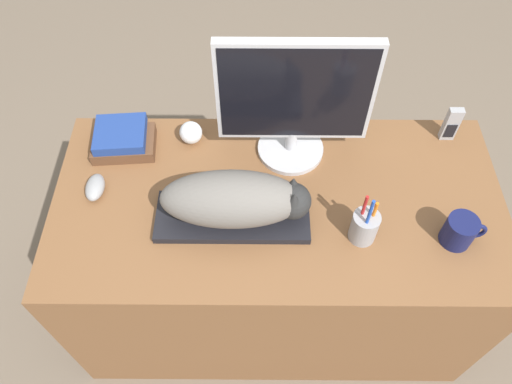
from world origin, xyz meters
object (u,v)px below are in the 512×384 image
object	(u,v)px
computer_mouse	(95,187)
book_stack	(123,140)
cat	(238,199)
pen_cup	(364,226)
coffee_mug	(460,231)
phone	(451,124)
baseball	(191,133)
keyboard	(233,217)
monitor	(295,99)

from	to	relation	value
computer_mouse	book_stack	bearing A→B (deg)	72.20
cat	pen_cup	xyz separation A→B (m)	(0.35, -0.05, -0.05)
coffee_mug	pen_cup	xyz separation A→B (m)	(-0.26, 0.01, 0.01)
cat	phone	distance (m)	0.74
pen_cup	baseball	world-z (taller)	pen_cup
cat	baseball	bearing A→B (deg)	118.06
keyboard	monitor	world-z (taller)	monitor
monitor	phone	distance (m)	0.54
phone	cat	bearing A→B (deg)	-154.26
keyboard	computer_mouse	bearing A→B (deg)	166.93
monitor	book_stack	xyz separation A→B (m)	(-0.53, 0.01, -0.19)
cat	keyboard	bearing A→B (deg)	180.00
keyboard	phone	distance (m)	0.76
keyboard	pen_cup	size ratio (longest dim) A/B	2.22
baseball	phone	bearing A→B (deg)	1.27
book_stack	computer_mouse	bearing A→B (deg)	-107.80
computer_mouse	baseball	bearing A→B (deg)	37.40
keyboard	monitor	xyz separation A→B (m)	(0.17, 0.26, 0.21)
cat	coffee_mug	xyz separation A→B (m)	(0.61, -0.06, -0.06)
baseball	phone	world-z (taller)	phone
pen_cup	book_stack	world-z (taller)	pen_cup
pen_cup	book_stack	distance (m)	0.79
pen_cup	baseball	distance (m)	0.62
monitor	pen_cup	distance (m)	0.41
computer_mouse	baseball	xyz separation A→B (m)	(0.27, 0.21, 0.02)
keyboard	pen_cup	world-z (taller)	pen_cup
cat	computer_mouse	bearing A→B (deg)	167.45
monitor	phone	bearing A→B (deg)	6.91
coffee_mug	book_stack	size ratio (longest dim) A/B	0.58
pen_cup	book_stack	size ratio (longest dim) A/B	0.97
phone	book_stack	world-z (taller)	phone
coffee_mug	baseball	world-z (taller)	coffee_mug
monitor	pen_cup	size ratio (longest dim) A/B	2.25
cat	coffee_mug	size ratio (longest dim) A/B	3.50
computer_mouse	phone	bearing A→B (deg)	11.59
pen_cup	book_stack	xyz separation A→B (m)	(-0.72, 0.33, -0.02)
coffee_mug	computer_mouse	bearing A→B (deg)	171.26
coffee_mug	pen_cup	distance (m)	0.26
book_stack	coffee_mug	bearing A→B (deg)	-18.84
cat	coffee_mug	distance (m)	0.62
keyboard	pen_cup	xyz separation A→B (m)	(0.36, -0.05, 0.04)
computer_mouse	coffee_mug	world-z (taller)	coffee_mug
keyboard	cat	world-z (taller)	cat
cat	computer_mouse	xyz separation A→B (m)	(-0.43, 0.10, -0.08)
keyboard	cat	bearing A→B (deg)	0.00
keyboard	coffee_mug	xyz separation A→B (m)	(0.63, -0.06, 0.03)
pen_cup	coffee_mug	bearing A→B (deg)	-2.09
cat	monitor	world-z (taller)	monitor
computer_mouse	baseball	distance (m)	0.34
phone	book_stack	size ratio (longest dim) A/B	0.61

